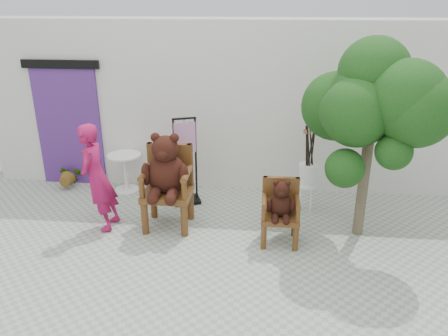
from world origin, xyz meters
name	(u,v)px	position (x,y,z in m)	size (l,w,h in m)	color
ground_plane	(215,267)	(0.00, 0.00, 0.00)	(60.00, 60.00, 0.00)	#A2A796
back_wall	(234,103)	(0.00, 3.10, 1.50)	(9.00, 1.00, 3.00)	silver
doorway	(69,124)	(-3.00, 2.58, 1.16)	(1.40, 0.11, 2.33)	#502775
chair_big	(167,174)	(-0.84, 1.08, 0.86)	(0.72, 0.80, 1.51)	#48290F
chair_small	(281,205)	(0.86, 0.76, 0.58)	(0.54, 0.53, 0.98)	#48290F
person	(97,178)	(-1.87, 0.92, 0.82)	(0.60, 0.39, 1.64)	#A1134A
cafe_table	(125,168)	(-1.91, 2.29, 0.44)	(0.60, 0.60, 0.70)	white
display_stand	(186,171)	(-0.72, 1.92, 0.58)	(0.54, 0.48, 1.51)	black
stool_bucket	(308,174)	(1.32, 1.83, 0.64)	(0.32, 0.32, 1.45)	white
tree	(373,103)	(2.01, 0.98, 2.04)	(1.85, 1.84, 2.89)	#473D2A
potted_plant	(69,175)	(-3.02, 2.35, 0.23)	(0.42, 0.36, 0.47)	black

